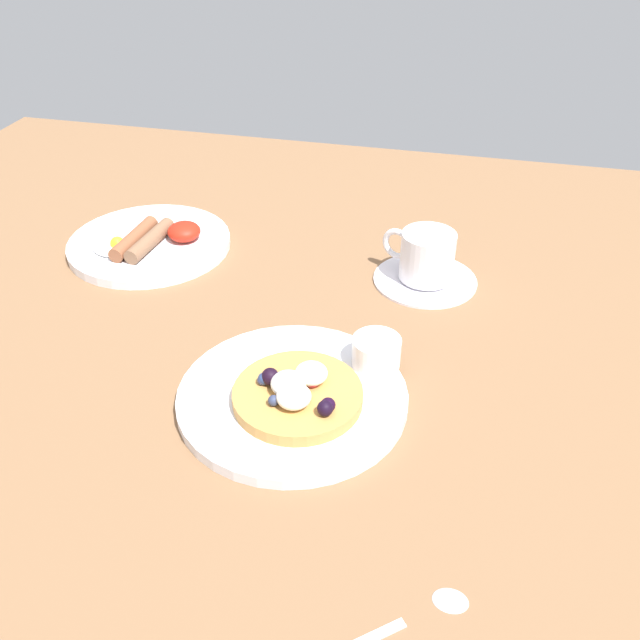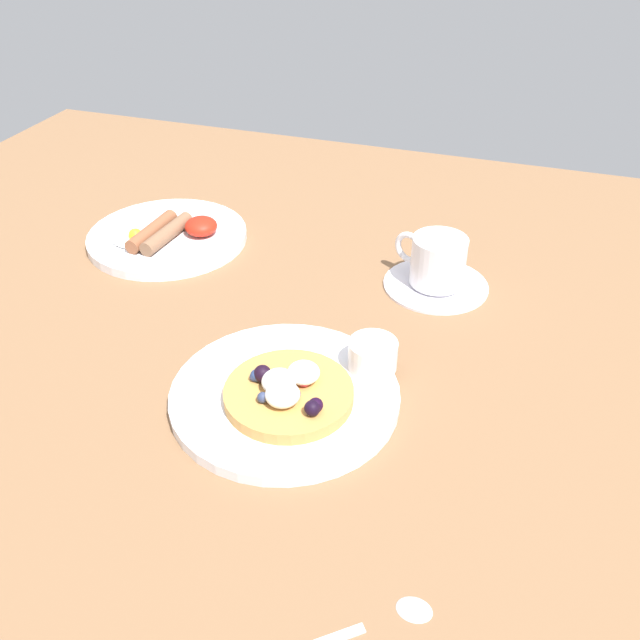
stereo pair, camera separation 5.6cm
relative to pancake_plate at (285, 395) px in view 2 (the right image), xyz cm
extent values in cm
cube|color=brown|center=(-3.83, 5.49, -2.15)|extent=(150.99, 135.99, 3.00)
cylinder|color=white|center=(0.00, 0.00, 0.00)|extent=(24.03, 24.03, 1.30)
cylinder|color=#C28742|center=(0.89, -1.12, 1.33)|extent=(13.32, 13.32, 1.37)
sphere|color=navy|center=(-2.87, -0.99, 2.54)|extent=(1.04, 1.04, 1.04)
sphere|color=navy|center=(2.06, -2.16, 2.53)|extent=(1.02, 1.02, 1.02)
sphere|color=navy|center=(-2.70, -0.87, 2.67)|extent=(1.31, 1.31, 1.31)
sphere|color=#C5293F|center=(2.14, -0.02, 2.90)|extent=(1.76, 1.76, 1.76)
sphere|color=black|center=(4.40, -3.89, 2.82)|extent=(1.59, 1.59, 1.59)
sphere|color=navy|center=(-0.84, -3.75, 2.58)|extent=(1.12, 1.12, 1.12)
sphere|color=black|center=(0.57, -0.82, 2.79)|extent=(1.55, 1.55, 1.55)
sphere|color=black|center=(-2.09, -0.73, 2.94)|extent=(1.84, 1.84, 1.84)
sphere|color=black|center=(4.55, -3.31, 2.76)|extent=(1.49, 1.49, 1.49)
ellipsoid|color=white|center=(0.04, -1.50, 3.08)|extent=(3.55, 3.55, 2.13)
ellipsoid|color=white|center=(1.08, -3.21, 3.06)|extent=(3.48, 3.48, 2.09)
ellipsoid|color=white|center=(1.87, 0.66, 3.03)|extent=(3.38, 3.38, 2.03)
cylinder|color=white|center=(7.58, 6.75, 2.28)|extent=(5.32, 5.32, 3.27)
cylinder|color=maroon|center=(7.58, 6.75, 2.93)|extent=(4.36, 4.36, 0.39)
cylinder|color=white|center=(-28.81, 27.15, 0.03)|extent=(22.98, 22.98, 1.35)
cylinder|color=brown|center=(-27.57, 25.18, 1.74)|extent=(2.90, 10.60, 2.09)
cylinder|color=brown|center=(-29.97, 25.13, 1.74)|extent=(2.58, 10.55, 2.09)
ellipsoid|color=white|center=(-31.82, 23.68, 1.00)|extent=(7.08, 6.02, 0.60)
sphere|color=yellow|center=(-31.82, 23.68, 1.50)|extent=(2.00, 2.00, 2.00)
ellipsoid|color=red|center=(-23.78, 28.35, 1.98)|extent=(4.67, 4.67, 2.57)
cylinder|color=white|center=(10.74, 27.30, -0.30)|extent=(13.73, 13.73, 0.70)
cylinder|color=white|center=(10.74, 27.30, 3.24)|extent=(7.08, 7.08, 6.37)
torus|color=white|center=(6.51, 28.97, 3.56)|extent=(4.36, 2.35, 4.37)
cylinder|color=brown|center=(10.74, 27.30, 5.28)|extent=(6.02, 6.02, 0.51)
ellipsoid|color=silver|center=(18.02, -19.33, -0.35)|extent=(2.86, 2.20, 0.60)
camera|label=1|loc=(15.55, -52.08, 47.81)|focal=38.73mm
camera|label=2|loc=(20.94, -50.52, 47.81)|focal=38.73mm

